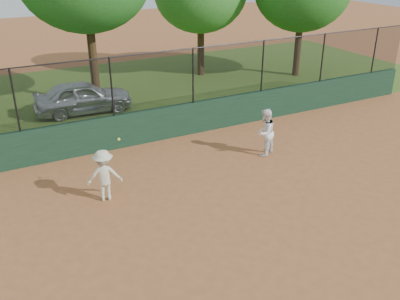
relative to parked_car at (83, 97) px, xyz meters
name	(u,v)px	position (x,y,z in m)	size (l,w,h in m)	color
ground	(213,234)	(0.57, -10.14, -0.68)	(80.00, 80.00, 0.00)	#A55F35
back_wall	(129,129)	(0.57, -4.14, -0.08)	(26.00, 0.20, 1.20)	#1A3A25
grass_strip	(87,98)	(0.57, 1.86, -0.67)	(36.00, 12.00, 0.01)	#38581B
parked_car	(83,97)	(0.00, 0.00, 0.00)	(1.60, 3.97, 1.35)	#B3B9BD
player_second	(265,132)	(4.31, -6.94, 0.13)	(0.78, 0.61, 1.61)	white
player_main	(104,175)	(-1.26, -7.32, 0.07)	(1.07, 0.78, 1.85)	beige
fence_assembly	(125,84)	(0.54, -4.14, 1.56)	(26.00, 0.06, 2.00)	black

